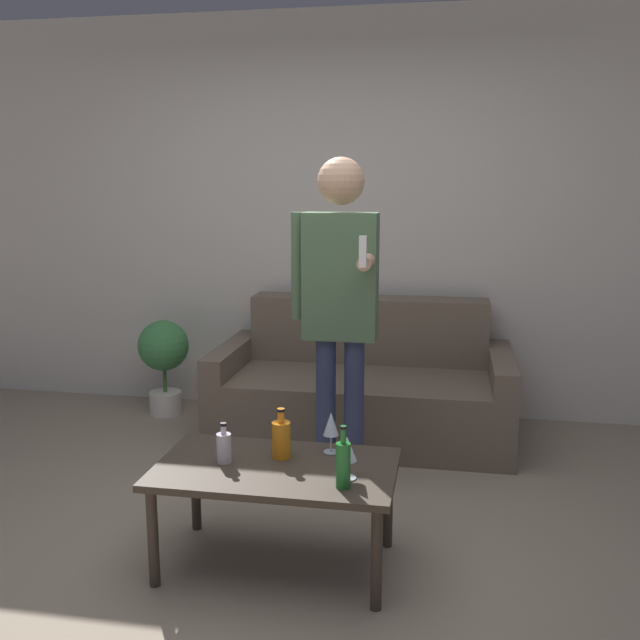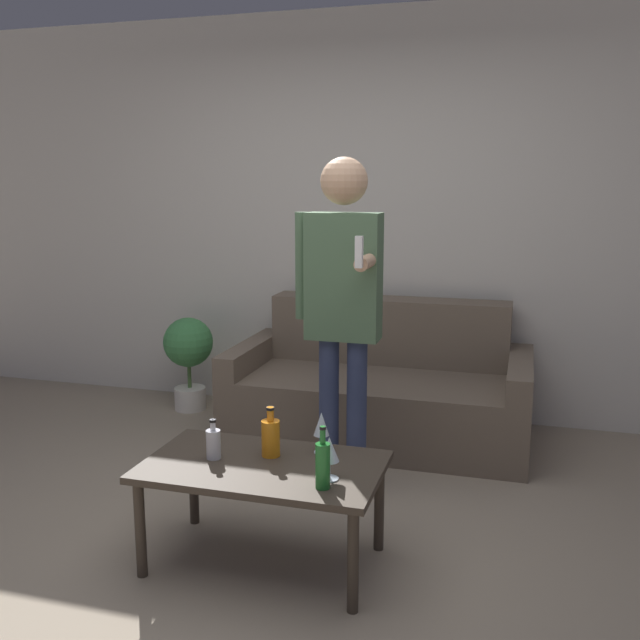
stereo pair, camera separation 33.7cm
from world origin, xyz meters
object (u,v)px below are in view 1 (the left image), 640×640
couch (363,388)px  person_standing_front (339,296)px  bottle_orange (343,463)px  coffee_table (276,477)px

couch → person_standing_front: 1.19m
couch → bottle_orange: 1.85m
bottle_orange → person_standing_front: (-0.16, 0.89, 0.50)m
couch → coffee_table: 1.68m
person_standing_front → bottle_orange: bearing=-80.1°
coffee_table → bottle_orange: bearing=-27.9°
bottle_orange → person_standing_front: person_standing_front is taller
person_standing_front → coffee_table: bearing=-101.5°
coffee_table → bottle_orange: 0.37m
coffee_table → person_standing_front: (0.15, 0.73, 0.64)m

